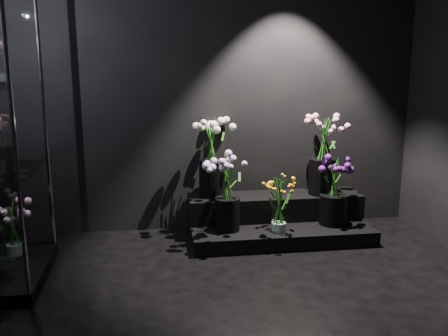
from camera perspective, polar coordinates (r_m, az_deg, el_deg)
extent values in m
plane|color=black|center=(3.24, 2.86, -18.38)|extent=(4.00, 4.00, 0.00)
plane|color=black|center=(4.76, -1.61, 9.47)|extent=(4.00, 0.00, 4.00)
cube|color=black|center=(4.73, 6.33, -7.13)|extent=(1.66, 0.74, 0.14)
cube|color=black|center=(4.84, 5.84, -4.34)|extent=(1.66, 0.37, 0.23)
cube|color=black|center=(4.23, -23.59, -10.96)|extent=(0.59, 0.98, 0.10)
cylinder|color=white|center=(4.48, 6.27, -5.81)|extent=(0.14, 0.14, 0.23)
cylinder|color=black|center=(4.48, 0.38, -5.28)|extent=(0.23, 0.23, 0.30)
cylinder|color=black|center=(4.74, 12.36, -4.65)|extent=(0.26, 0.26, 0.28)
cylinder|color=black|center=(4.70, -1.37, -1.18)|extent=(0.25, 0.25, 0.35)
cylinder|color=black|center=(4.86, 11.20, -0.94)|extent=(0.26, 0.26, 0.34)
cylinder|color=white|center=(4.38, -22.90, -7.52)|extent=(0.14, 0.14, 0.27)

